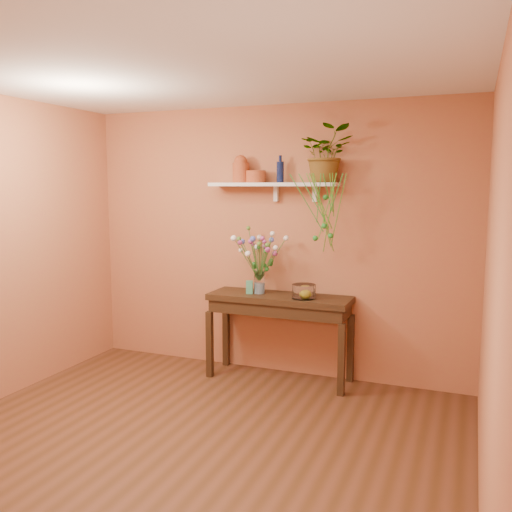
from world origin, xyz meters
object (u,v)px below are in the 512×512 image
spider_plant (327,154)px  blue_bottle (280,172)px  terracotta_jug (241,169)px  sideboard (279,307)px  bouquet (259,249)px  glass_bowl (304,292)px  glass_vase (259,284)px

spider_plant → blue_bottle: bearing=176.2°
blue_bottle → spider_plant: 0.49m
terracotta_jug → blue_bottle: size_ratio=1.04×
sideboard → spider_plant: bearing=14.5°
bouquet → glass_bowl: bearing=-8.8°
spider_plant → glass_vase: spider_plant is taller
bouquet → glass_bowl: 0.62m
sideboard → spider_plant: spider_plant is taller
glass_vase → glass_bowl: bearing=-8.2°
blue_bottle → glass_vase: blue_bottle is taller
terracotta_jug → spider_plant: 0.89m
sideboard → glass_vase: (-0.21, 0.01, 0.22)m
glass_vase → sideboard: bearing=-2.7°
sideboard → bouquet: bouquet is taller
sideboard → glass_bowl: size_ratio=6.26×
terracotta_jug → spider_plant: spider_plant is taller
terracotta_jug → glass_bowl: bearing=-13.9°
sideboard → glass_bowl: (0.26, -0.06, 0.19)m
terracotta_jug → glass_vase: 1.16m
terracotta_jug → spider_plant: bearing=-0.8°
bouquet → blue_bottle: bearing=36.3°
spider_plant → sideboard: bearing=-165.5°
sideboard → glass_bowl: bearing=-12.5°
blue_bottle → spider_plant: spider_plant is taller
terracotta_jug → bouquet: bearing=-23.4°
sideboard → spider_plant: size_ratio=2.64×
sideboard → blue_bottle: size_ratio=5.34×
blue_bottle → sideboard: bearing=-70.7°
sideboard → blue_bottle: bearing=109.3°
terracotta_jug → bouquet: size_ratio=0.51×
spider_plant → glass_vase: size_ratio=2.39×
blue_bottle → bouquet: blue_bottle is taller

